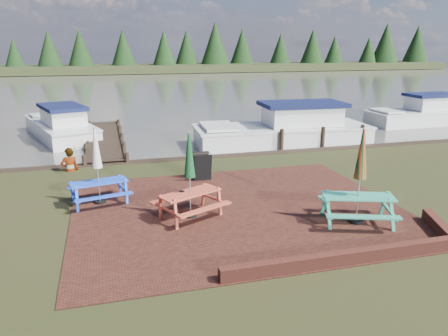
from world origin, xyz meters
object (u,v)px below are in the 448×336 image
boat_near (286,132)px  picnic_table_blue (98,178)px  boat_jetty (61,127)px  person (68,148)px  picnic_table_red (190,188)px  boat_far (422,115)px  jetty (105,139)px  picnic_table_teal (359,191)px  chalkboard (202,166)px

boat_near → picnic_table_blue: bearing=130.0°
boat_jetty → person: 7.19m
picnic_table_red → picnic_table_blue: (-2.34, 1.72, -0.03)m
person → picnic_table_red: bearing=112.3°
boat_far → person: (-19.67, -5.66, 0.46)m
jetty → boat_near: boat_near is taller
picnic_table_teal → boat_jetty: 16.42m
picnic_table_teal → jetty: 13.50m
jetty → person: (-1.28, -4.93, 0.75)m
picnic_table_teal → boat_far: bearing=65.4°
picnic_table_blue → person: 3.93m
jetty → boat_far: 18.40m
picnic_table_teal → person: bearing=156.0°
boat_far → picnic_table_red: bearing=122.3°
chalkboard → boat_far: bearing=29.7°
jetty → boat_jetty: bearing=134.0°
picnic_table_teal → chalkboard: bearing=142.5°
picnic_table_blue → picnic_table_teal: bearing=-39.7°
chalkboard → boat_far: (15.26, 8.04, -0.09)m
picnic_table_red → boat_far: size_ratio=0.36×
picnic_table_red → jetty: bearing=75.8°
boat_jetty → person: person is taller
picnic_table_blue → boat_near: picnic_table_blue is taller
chalkboard → boat_near: bearing=46.0°
picnic_table_blue → boat_jetty: size_ratio=0.31×
boat_near → person: 9.98m
person → boat_far: bearing=-173.4°
jetty → boat_jetty: boat_jetty is taller
picnic_table_teal → picnic_table_red: picnic_table_teal is taller
picnic_table_teal → picnic_table_blue: size_ratio=1.12×
jetty → person: size_ratio=5.27×
jetty → person: 5.15m
chalkboard → boat_jetty: bearing=120.8°
picnic_table_teal → boat_jetty: (-8.29, 14.16, -0.49)m
boat_jetty → jetty: bearing=-63.8°
boat_jetty → picnic_table_red: bearing=-89.3°
picnic_table_red → person: size_ratio=1.34×
chalkboard → boat_far: 17.25m
boat_near → boat_jetty: bearing=69.9°
boat_near → person: bearing=108.5°
picnic_table_teal → chalkboard: size_ratio=2.61×
picnic_table_teal → jetty: picnic_table_teal is taller
chalkboard → jetty: (-3.13, 7.32, -0.38)m
person → boat_jetty: bearing=-92.8°
picnic_table_teal → chalkboard: (-3.05, 4.66, -0.38)m
jetty → boat_near: size_ratio=1.08×
picnic_table_red → boat_near: 10.25m
picnic_table_teal → boat_far: (12.21, 12.70, -0.47)m
picnic_table_blue → boat_near: (8.55, 6.43, -0.31)m
picnic_table_teal → boat_near: 9.93m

